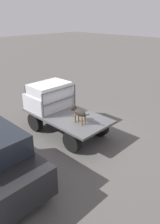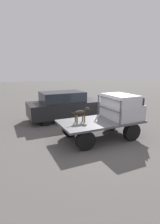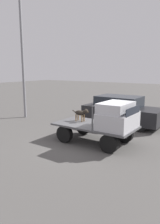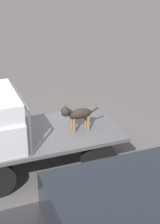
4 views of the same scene
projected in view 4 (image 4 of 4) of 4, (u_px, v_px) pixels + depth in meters
ground_plane at (41, 165)px, 8.37m from camera, size 80.00×80.00×0.00m
flatbed_truck at (40, 143)px, 8.13m from camera, size 3.48×1.80×0.80m
truck_headboard at (20, 110)px, 7.65m from camera, size 0.04×1.68×0.95m
dog at (76, 114)px, 7.99m from camera, size 0.90×0.23×0.63m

